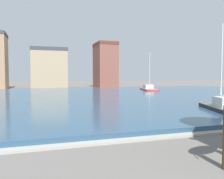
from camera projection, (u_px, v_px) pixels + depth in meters
harbor_water at (59, 97)px, 32.19m from camera, size 85.95×44.80×0.37m
quay_edge_coping at (104, 142)px, 10.67m from camera, size 85.95×0.50×0.12m
sailboat_black at (221, 108)px, 18.96m from camera, size 3.64×6.34×7.22m
sailboat_red at (149, 90)px, 45.23m from camera, size 4.22×8.56×7.58m
townhouse_wide_warehouse at (49, 68)px, 55.48m from camera, size 8.34×5.30×9.69m
townhouse_narrow_midrow at (105, 65)px, 63.23m from camera, size 5.17×7.93×11.95m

